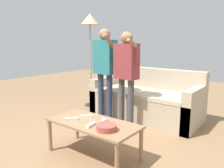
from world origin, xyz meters
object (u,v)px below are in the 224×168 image
(game_remote_wand_near, at_px, (72,119))
(game_remote_wand_spare, at_px, (91,125))
(game_remote_wand_far, at_px, (86,116))
(coffee_table, at_px, (93,126))
(floor_lamp, at_px, (90,25))
(player_left, at_px, (105,64))
(couch, at_px, (146,100))
(game_remote_nunchuk, at_px, (105,120))
(snack_bowl, at_px, (107,128))
(player_center, at_px, (126,68))

(game_remote_wand_near, height_order, game_remote_wand_spare, same)
(game_remote_wand_near, bearing_deg, game_remote_wand_far, 66.27)
(coffee_table, distance_m, game_remote_wand_spare, 0.14)
(coffee_table, bearing_deg, game_remote_wand_near, -156.38)
(game_remote_wand_spare, bearing_deg, game_remote_wand_near, 179.52)
(floor_lamp, bearing_deg, game_remote_wand_near, -53.27)
(player_left, distance_m, game_remote_wand_spare, 1.47)
(couch, relative_size, player_left, 1.22)
(coffee_table, relative_size, game_remote_wand_far, 8.23)
(player_left, relative_size, game_remote_wand_near, 11.27)
(couch, distance_m, game_remote_nunchuk, 1.54)
(game_remote_wand_spare, bearing_deg, couch, 99.03)
(coffee_table, distance_m, floor_lamp, 2.51)
(game_remote_wand_far, bearing_deg, snack_bowl, -19.57)
(couch, distance_m, player_center, 0.86)
(game_remote_nunchuk, xyz_separation_m, floor_lamp, (-1.58, 1.48, 1.21))
(player_left, height_order, game_remote_wand_spare, player_left)
(coffee_table, xyz_separation_m, player_left, (-0.68, 1.04, 0.59))
(player_left, bearing_deg, game_remote_wand_spare, -56.87)
(game_remote_wand_near, xyz_separation_m, game_remote_wand_far, (0.07, 0.17, 0.00))
(snack_bowl, height_order, game_remote_wand_spare, snack_bowl)
(game_remote_nunchuk, xyz_separation_m, game_remote_wand_spare, (-0.03, -0.19, -0.01))
(snack_bowl, relative_size, game_remote_wand_spare, 1.39)
(coffee_table, height_order, game_remote_wand_spare, game_remote_wand_spare)
(game_remote_wand_near, bearing_deg, coffee_table, 23.62)
(floor_lamp, xyz_separation_m, game_remote_wand_far, (1.32, -1.51, -1.22))
(snack_bowl, bearing_deg, player_left, 130.00)
(player_left, bearing_deg, floor_lamp, 146.88)
(floor_lamp, bearing_deg, couch, 1.09)
(snack_bowl, bearing_deg, game_remote_nunchuk, 134.11)
(couch, distance_m, game_remote_wand_spare, 1.72)
(game_remote_wand_near, bearing_deg, snack_bowl, 1.08)
(floor_lamp, xyz_separation_m, game_remote_wand_near, (1.25, -1.67, -1.22))
(snack_bowl, height_order, player_center, player_center)
(game_remote_nunchuk, relative_size, floor_lamp, 0.05)
(player_left, xyz_separation_m, game_remote_wand_spare, (0.75, -1.15, -0.53))
(couch, relative_size, game_remote_wand_far, 14.24)
(game_remote_nunchuk, bearing_deg, coffee_table, -138.86)
(game_remote_nunchuk, bearing_deg, snack_bowl, -45.89)
(coffee_table, relative_size, game_remote_wand_near, 7.94)
(couch, height_order, floor_lamp, floor_lamp)
(couch, distance_m, game_remote_wand_far, 1.53)
(couch, height_order, player_left, player_left)
(game_remote_nunchuk, xyz_separation_m, game_remote_wand_near, (-0.34, -0.19, -0.01))
(game_remote_wand_near, bearing_deg, player_left, 111.05)
(game_remote_nunchuk, distance_m, player_left, 1.34)
(player_center, bearing_deg, coffee_table, -77.53)
(snack_bowl, xyz_separation_m, player_left, (-0.95, 1.14, 0.51))
(floor_lamp, bearing_deg, player_center, -24.60)
(couch, bearing_deg, coffee_table, -82.85)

